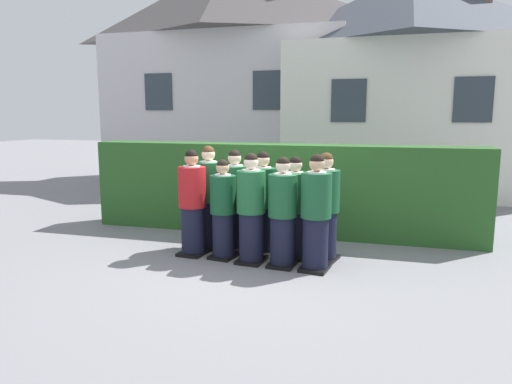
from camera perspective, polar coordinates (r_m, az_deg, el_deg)
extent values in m
plane|color=slate|center=(7.38, -0.53, -8.37)|extent=(60.00, 60.00, 0.00)
cylinder|color=black|center=(7.72, -7.61, -4.65)|extent=(0.37, 0.37, 0.78)
cube|color=black|center=(7.81, -7.55, -7.26)|extent=(0.44, 0.52, 0.05)
cylinder|color=#AD191E|center=(7.58, -7.72, 0.59)|extent=(0.44, 0.44, 0.65)
cylinder|color=white|center=(7.54, -7.78, 3.06)|extent=(0.27, 0.27, 0.03)
cube|color=navy|center=(7.74, -6.98, 1.76)|extent=(0.04, 0.02, 0.28)
sphere|color=tan|center=(7.52, -7.80, 4.01)|extent=(0.22, 0.22, 0.22)
sphere|color=black|center=(7.52, -7.81, 4.30)|extent=(0.20, 0.20, 0.20)
cylinder|color=black|center=(7.49, -3.95, -5.26)|extent=(0.34, 0.34, 0.72)
cube|color=black|center=(7.59, -3.92, -7.70)|extent=(0.43, 0.50, 0.05)
cylinder|color=#144728|center=(7.36, -4.01, -0.30)|extent=(0.41, 0.41, 0.59)
cylinder|color=white|center=(7.31, -4.03, 2.03)|extent=(0.25, 0.25, 0.03)
cube|color=navy|center=(7.50, -3.28, 0.81)|extent=(0.04, 0.02, 0.26)
sphere|color=tan|center=(7.30, -4.04, 2.94)|extent=(0.20, 0.20, 0.20)
sphere|color=black|center=(7.30, -4.05, 3.22)|extent=(0.19, 0.19, 0.19)
cube|color=white|center=(7.60, -3.01, -0.67)|extent=(0.15, 0.03, 0.20)
cylinder|color=black|center=(7.25, -0.62, -5.51)|extent=(0.37, 0.37, 0.77)
cube|color=black|center=(7.35, -0.62, -8.23)|extent=(0.43, 0.51, 0.05)
cylinder|color=#1E5B33|center=(7.11, -0.63, 0.01)|extent=(0.44, 0.44, 0.64)
cylinder|color=white|center=(7.06, -0.64, 2.61)|extent=(0.27, 0.27, 0.03)
cube|color=#236038|center=(7.28, -0.04, 1.25)|extent=(0.04, 0.01, 0.28)
sphere|color=beige|center=(7.05, -0.64, 3.62)|extent=(0.22, 0.22, 0.22)
sphere|color=black|center=(7.04, -0.64, 3.93)|extent=(0.20, 0.20, 0.20)
cylinder|color=black|center=(7.08, 3.20, -5.97)|extent=(0.36, 0.36, 0.76)
cube|color=black|center=(7.18, 3.17, -8.69)|extent=(0.41, 0.50, 0.05)
cylinder|color=#19512D|center=(6.93, 3.25, -0.45)|extent=(0.43, 0.43, 0.62)
cylinder|color=white|center=(6.88, 3.27, 2.15)|extent=(0.26, 0.26, 0.03)
cube|color=navy|center=(7.10, 3.74, 0.80)|extent=(0.04, 0.01, 0.27)
sphere|color=beige|center=(6.87, 3.28, 3.16)|extent=(0.21, 0.21, 0.21)
sphere|color=black|center=(6.87, 3.28, 3.47)|extent=(0.20, 0.20, 0.20)
cube|color=white|center=(7.20, 3.88, -0.84)|extent=(0.15, 0.02, 0.20)
cylinder|color=black|center=(6.95, 7.17, -6.20)|extent=(0.37, 0.37, 0.78)
cube|color=black|center=(7.06, 7.11, -9.06)|extent=(0.45, 0.53, 0.05)
cylinder|color=#19512D|center=(6.80, 7.29, -0.41)|extent=(0.44, 0.44, 0.64)
cylinder|color=white|center=(6.75, 7.34, 2.33)|extent=(0.27, 0.27, 0.03)
cube|color=#236038|center=(6.98, 7.77, 0.90)|extent=(0.04, 0.02, 0.28)
sphere|color=tan|center=(6.74, 7.37, 3.39)|extent=(0.22, 0.22, 0.22)
sphere|color=black|center=(6.74, 7.37, 3.72)|extent=(0.20, 0.20, 0.20)
cylinder|color=black|center=(8.11, -5.64, -3.88)|extent=(0.38, 0.38, 0.80)
cube|color=black|center=(8.20, -5.60, -6.42)|extent=(0.44, 0.53, 0.05)
cylinder|color=#1E5B33|center=(7.97, -5.72, 1.23)|extent=(0.45, 0.45, 0.66)
cylinder|color=white|center=(7.93, -5.76, 3.63)|extent=(0.28, 0.28, 0.03)
cube|color=gold|center=(8.15, -5.08, 2.35)|extent=(0.04, 0.01, 0.29)
sphere|color=beige|center=(7.92, -5.78, 4.55)|extent=(0.23, 0.23, 0.23)
sphere|color=#472D19|center=(7.92, -5.78, 4.83)|extent=(0.21, 0.21, 0.21)
cube|color=white|center=(8.24, -4.84, 0.81)|extent=(0.15, 0.02, 0.20)
cylinder|color=black|center=(7.92, -2.54, -4.25)|extent=(0.37, 0.37, 0.77)
cube|color=black|center=(8.01, -2.52, -6.77)|extent=(0.48, 0.55, 0.05)
cylinder|color=#1E5B33|center=(7.78, -2.58, 0.81)|extent=(0.44, 0.44, 0.64)
cylinder|color=white|center=(7.74, -2.60, 3.19)|extent=(0.27, 0.27, 0.03)
cube|color=gold|center=(7.94, -1.84, 1.92)|extent=(0.04, 0.02, 0.28)
sphere|color=beige|center=(7.73, -2.60, 4.10)|extent=(0.22, 0.22, 0.22)
sphere|color=black|center=(7.73, -2.61, 4.38)|extent=(0.20, 0.20, 0.20)
cylinder|color=black|center=(7.71, 0.82, -4.63)|extent=(0.37, 0.37, 0.77)
cube|color=black|center=(7.81, 0.81, -7.19)|extent=(0.45, 0.53, 0.05)
cylinder|color=#144728|center=(7.58, 0.83, 0.52)|extent=(0.43, 0.43, 0.63)
cylinder|color=white|center=(7.53, 0.83, 2.95)|extent=(0.27, 0.27, 0.03)
cube|color=navy|center=(7.75, 1.43, 1.66)|extent=(0.04, 0.02, 0.28)
sphere|color=beige|center=(7.52, 0.84, 3.88)|extent=(0.22, 0.22, 0.22)
sphere|color=black|center=(7.52, 0.84, 4.17)|extent=(0.20, 0.20, 0.20)
cylinder|color=black|center=(7.51, 4.67, -5.16)|extent=(0.35, 0.35, 0.74)
cube|color=black|center=(7.60, 4.64, -7.67)|extent=(0.44, 0.51, 0.05)
cylinder|color=#19512D|center=(7.37, 4.74, -0.06)|extent=(0.42, 0.42, 0.61)
cylinder|color=white|center=(7.33, 4.78, 2.34)|extent=(0.26, 0.26, 0.03)
cube|color=#236038|center=(7.54, 5.28, 1.08)|extent=(0.04, 0.02, 0.27)
sphere|color=beige|center=(7.31, 4.79, 3.27)|extent=(0.21, 0.21, 0.21)
sphere|color=black|center=(7.31, 4.79, 3.55)|extent=(0.19, 0.19, 0.19)
cube|color=white|center=(7.64, 5.44, -0.44)|extent=(0.15, 0.03, 0.20)
cylinder|color=black|center=(7.42, 8.26, -5.27)|extent=(0.37, 0.37, 0.77)
cube|color=black|center=(7.52, 8.19, -7.94)|extent=(0.48, 0.55, 0.05)
cylinder|color=#19512D|center=(7.28, 8.39, 0.12)|extent=(0.44, 0.44, 0.64)
cylinder|color=white|center=(7.23, 8.45, 2.66)|extent=(0.27, 0.27, 0.03)
cube|color=navy|center=(7.45, 8.93, 1.32)|extent=(0.04, 0.02, 0.28)
sphere|color=beige|center=(7.22, 8.47, 3.64)|extent=(0.22, 0.22, 0.22)
sphere|color=#472D19|center=(7.21, 8.48, 3.95)|extent=(0.20, 0.20, 0.20)
cube|color=#285623|center=(8.99, 2.89, 0.38)|extent=(7.38, 0.70, 1.70)
cube|color=silver|center=(15.96, -3.02, 9.72)|extent=(7.67, 3.53, 4.73)
pyramid|color=#514C4C|center=(16.37, -3.13, 22.12)|extent=(8.13, 3.74, 2.30)
cube|color=#2D3842|center=(15.01, -11.69, 11.74)|extent=(0.90, 0.04, 1.10)
cube|color=#2D3842|center=(13.77, 1.47, 12.16)|extent=(0.90, 0.04, 1.10)
cube|color=silver|center=(14.80, 17.58, 8.32)|extent=(6.63, 4.22, 4.20)
pyramid|color=#424751|center=(15.09, 18.19, 20.14)|extent=(7.03, 4.47, 1.99)
cube|color=brown|center=(15.27, 25.50, 19.97)|extent=(0.50, 0.50, 1.79)
cube|color=#2D3842|center=(12.72, 11.11, 10.76)|extent=(0.90, 0.04, 1.10)
cube|color=#2D3842|center=(12.81, 24.74, 10.09)|extent=(0.90, 0.04, 1.10)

